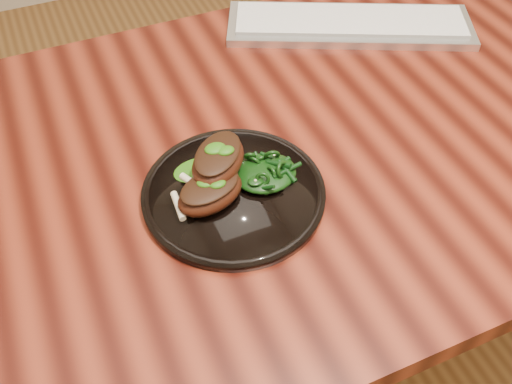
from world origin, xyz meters
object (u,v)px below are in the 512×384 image
greens_heap (265,170)px  plate (234,193)px  desk (340,156)px  keyboard (350,24)px  lamb_chop_front (210,192)px

greens_heap → plate: bearing=-174.8°
desk → keyboard: keyboard is taller
lamb_chop_front → desk: bearing=19.3°
desk → keyboard: (0.14, 0.23, 0.09)m
desk → plate: size_ratio=6.14×
desk → keyboard: bearing=59.1°
desk → plate: bearing=-159.9°
lamb_chop_front → greens_heap: size_ratio=1.24×
greens_heap → keyboard: greens_heap is taller
desk → keyboard: 0.29m
plate → desk: bearing=20.1°
greens_heap → keyboard: (0.32, 0.31, -0.02)m
plate → lamb_chop_front: size_ratio=2.30×
desk → lamb_chop_front: bearing=-160.7°
desk → greens_heap: size_ratio=17.58×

